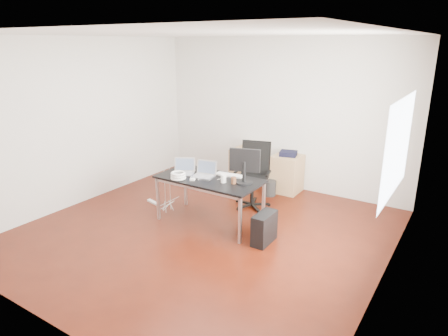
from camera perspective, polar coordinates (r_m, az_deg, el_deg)
The scene contains 18 objects.
room_shell at distance 5.53m, azimuth -2.77°, elevation 3.98°, with size 5.00×5.00×5.00m.
desk at distance 6.07m, azimuth -2.08°, elevation -1.92°, with size 1.60×0.80×0.73m.
office_chair at distance 6.78m, azimuth 4.26°, elevation -0.48°, with size 0.59×0.61×1.08m.
filing_cabinet_left at distance 7.94m, azimuth 3.10°, elevation 0.29°, with size 0.50×0.50×0.70m, color #AB8155.
filing_cabinet_right at distance 7.55m, azimuth 8.99°, elevation -0.80°, with size 0.50×0.50×0.70m, color #AB8155.
pc_tower at distance 5.65m, azimuth 5.78°, elevation -8.55°, with size 0.20×0.45×0.44m, color black.
wastebasket at distance 7.38m, azimuth 6.52°, elevation -2.85°, with size 0.24×0.24×0.28m, color black.
power_strip at distance 7.13m, azimuth -10.08°, elevation -4.84°, with size 0.30×0.06×0.04m, color white.
laptop_left at distance 6.28m, azimuth -5.80°, elevation -0.26°, with size 0.41×0.38×0.23m.
laptop_right at distance 6.12m, azimuth -2.84°, elevation -0.69°, with size 0.37×0.30×0.23m.
monitor at distance 5.78m, azimuth 2.97°, elevation 0.58°, with size 0.44×0.26×0.51m.
keyboard at distance 6.15m, azimuth 0.78°, elevation -1.02°, with size 0.44×0.14×0.02m, color white.
cup_white at distance 5.84m, azimuth -0.07°, elevation -1.50°, with size 0.08×0.08×0.12m, color white.
cup_brown at distance 5.80m, azimuth 1.38°, elevation -1.78°, with size 0.08×0.08×0.10m, color #57321E.
cable_coil at distance 6.03m, azimuth -6.56°, elevation -1.09°, with size 0.24×0.24×0.11m.
power_adapter at distance 5.96m, azimuth -4.51°, elevation -1.64°, with size 0.07×0.07×0.03m, color white.
speaker at distance 7.86m, azimuth 3.15°, elevation 3.46°, with size 0.09×0.08×0.18m, color #9E9E9E.
navy_garment at distance 7.43m, azimuth 9.18°, elevation 2.06°, with size 0.30×0.24×0.09m, color black.
Camera 1 is at (3.18, -4.36, 2.69)m, focal length 32.00 mm.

